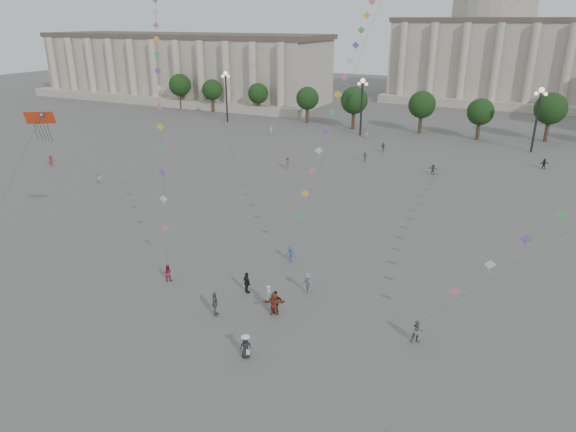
% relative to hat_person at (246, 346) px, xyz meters
% --- Properties ---
extents(ground, '(360.00, 360.00, 0.00)m').
position_rel_hat_person_xyz_m(ground, '(-0.67, -0.80, -0.84)').
color(ground, '#5D5A58').
rests_on(ground, ground).
extents(hall_west, '(84.00, 26.22, 17.20)m').
position_rel_hat_person_xyz_m(hall_west, '(-75.67, 93.09, 7.59)').
color(hall_west, '#ACA390').
rests_on(hall_west, ground).
extents(hall_central, '(48.30, 34.30, 35.50)m').
position_rel_hat_person_xyz_m(hall_central, '(-0.67, 128.42, 13.39)').
color(hall_central, '#ACA390').
rests_on(hall_central, ground).
extents(tree_row, '(137.12, 5.12, 8.00)m').
position_rel_hat_person_xyz_m(tree_row, '(-0.67, 77.20, 4.55)').
color(tree_row, '#332719').
rests_on(tree_row, ground).
extents(lamp_post_far_west, '(2.00, 0.90, 10.65)m').
position_rel_hat_person_xyz_m(lamp_post_far_west, '(-45.67, 69.20, 6.51)').
color(lamp_post_far_west, '#262628').
rests_on(lamp_post_far_west, ground).
extents(lamp_post_mid_west, '(2.00, 0.90, 10.65)m').
position_rel_hat_person_xyz_m(lamp_post_mid_west, '(-15.67, 69.20, 6.51)').
color(lamp_post_mid_west, '#262628').
rests_on(lamp_post_mid_west, ground).
extents(lamp_post_mid_east, '(2.00, 0.90, 10.65)m').
position_rel_hat_person_xyz_m(lamp_post_mid_east, '(14.33, 69.20, 6.51)').
color(lamp_post_mid_east, '#262628').
rests_on(lamp_post_mid_east, ground).
extents(person_crowd_0, '(0.99, 0.71, 1.56)m').
position_rel_hat_person_xyz_m(person_crowd_0, '(-8.02, 58.48, -0.06)').
color(person_crowd_0, '#345476').
rests_on(person_crowd_0, ground).
extents(person_crowd_1, '(0.93, 0.86, 1.54)m').
position_rel_hat_person_xyz_m(person_crowd_1, '(-37.36, 24.21, -0.07)').
color(person_crowd_1, silver).
rests_on(person_crowd_1, ground).
extents(person_crowd_2, '(1.03, 1.30, 1.75)m').
position_rel_hat_person_xyz_m(person_crowd_2, '(-50.29, 27.35, 0.04)').
color(person_crowd_2, maroon).
rests_on(person_crowd_2, ground).
extents(person_crowd_4, '(1.01, 1.57, 1.62)m').
position_rel_hat_person_xyz_m(person_crowd_4, '(-13.61, 67.16, -0.03)').
color(person_crowd_4, silver).
rests_on(person_crowd_4, ground).
extents(person_crowd_6, '(1.36, 1.16, 1.83)m').
position_rel_hat_person_xyz_m(person_crowd_6, '(0.15, 9.47, 0.07)').
color(person_crowd_6, slate).
rests_on(person_crowd_6, ground).
extents(person_crowd_9, '(1.40, 1.09, 1.48)m').
position_rel_hat_person_xyz_m(person_crowd_9, '(16.46, 59.00, -0.10)').
color(person_crowd_9, black).
rests_on(person_crowd_9, ground).
extents(person_crowd_10, '(0.44, 0.64, 1.70)m').
position_rel_hat_person_xyz_m(person_crowd_10, '(-30.93, 61.65, 0.01)').
color(person_crowd_10, '#B8B7B4').
rests_on(person_crowd_10, ground).
extents(person_crowd_12, '(1.48, 0.69, 1.53)m').
position_rel_hat_person_xyz_m(person_crowd_12, '(2.27, 48.52, -0.07)').
color(person_crowd_12, slate).
rests_on(person_crowd_12, ground).
extents(person_crowd_13, '(0.69, 0.78, 1.81)m').
position_rel_hat_person_xyz_m(person_crowd_13, '(-1.68, 6.35, 0.07)').
color(person_crowd_13, silver).
rests_on(person_crowd_13, ground).
extents(person_crowd_16, '(1.01, 0.62, 1.61)m').
position_rel_hat_person_xyz_m(person_crowd_16, '(-8.69, 50.88, -0.03)').
color(person_crowd_16, slate).
rests_on(person_crowd_16, ground).
extents(person_crowd_17, '(0.95, 1.28, 1.77)m').
position_rel_hat_person_xyz_m(person_crowd_17, '(-17.77, 42.19, 0.05)').
color(person_crowd_17, '#964329').
rests_on(person_crowd_17, ground).
extents(tourist_1, '(1.15, 0.94, 1.83)m').
position_rel_hat_person_xyz_m(tourist_1, '(-4.28, 7.39, 0.08)').
color(tourist_1, black).
rests_on(tourist_1, ground).
extents(tourist_2, '(1.77, 1.24, 1.84)m').
position_rel_hat_person_xyz_m(tourist_2, '(-0.78, 5.48, 0.08)').
color(tourist_2, brown).
rests_on(tourist_2, ground).
extents(tourist_3, '(0.96, 1.22, 1.93)m').
position_rel_hat_person_xyz_m(tourist_3, '(-4.70, 3.42, 0.13)').
color(tourist_3, '#58595C').
rests_on(tourist_3, ground).
extents(tourist_4, '(1.20, 0.88, 1.90)m').
position_rel_hat_person_xyz_m(tourist_4, '(-0.73, 5.65, 0.11)').
color(tourist_4, black).
rests_on(tourist_4, ground).
extents(kite_flyer_0, '(0.91, 0.84, 1.51)m').
position_rel_hat_person_xyz_m(kite_flyer_0, '(-11.38, 6.20, -0.08)').
color(kite_flyer_0, maroon).
rests_on(kite_flyer_0, ground).
extents(kite_flyer_1, '(1.04, 0.64, 1.56)m').
position_rel_hat_person_xyz_m(kite_flyer_1, '(-3.60, 14.11, -0.06)').
color(kite_flyer_1, '#3A5682').
rests_on(kite_flyer_1, ground).
extents(kite_flyer_2, '(1.04, 0.96, 1.71)m').
position_rel_hat_person_xyz_m(kite_flyer_2, '(9.71, 6.65, 0.01)').
color(kite_flyer_2, slate).
rests_on(kite_flyer_2, ground).
extents(hat_person, '(0.91, 0.85, 1.69)m').
position_rel_hat_person_xyz_m(hat_person, '(0.00, 0.00, 0.00)').
color(hat_person, black).
rests_on(hat_person, ground).
extents(dragon_kite, '(2.14, 6.01, 15.96)m').
position_rel_hat_person_xyz_m(dragon_kite, '(-20.13, 3.14, 12.08)').
color(dragon_kite, red).
rests_on(dragon_kite, ground).
extents(kite_train_west, '(30.69, 38.61, 61.74)m').
position_rel_hat_person_xyz_m(kite_train_west, '(-27.65, 27.05, 20.15)').
color(kite_train_west, '#3F3F3F').
rests_on(kite_train_west, ground).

